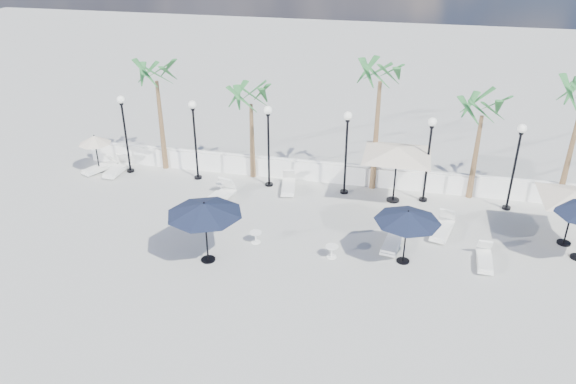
% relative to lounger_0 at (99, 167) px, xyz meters
% --- Properties ---
extents(ground, '(100.00, 100.00, 0.00)m').
position_rel_lounger_0_xyz_m(ground, '(11.99, -6.22, -0.22)').
color(ground, '#A8A8A2').
rests_on(ground, ground).
extents(balustrade, '(26.00, 0.30, 1.01)m').
position_rel_lounger_0_xyz_m(balustrade, '(11.99, 1.28, 0.25)').
color(balustrade, white).
rests_on(balustrade, ground).
extents(lamppost_0, '(0.36, 0.36, 3.84)m').
position_rel_lounger_0_xyz_m(lamppost_0, '(1.49, 0.28, 2.28)').
color(lamppost_0, black).
rests_on(lamppost_0, ground).
extents(lamppost_1, '(0.36, 0.36, 3.84)m').
position_rel_lounger_0_xyz_m(lamppost_1, '(4.99, 0.28, 2.28)').
color(lamppost_1, black).
rests_on(lamppost_1, ground).
extents(lamppost_2, '(0.36, 0.36, 3.84)m').
position_rel_lounger_0_xyz_m(lamppost_2, '(8.49, 0.28, 2.28)').
color(lamppost_2, black).
rests_on(lamppost_2, ground).
extents(lamppost_3, '(0.36, 0.36, 3.84)m').
position_rel_lounger_0_xyz_m(lamppost_3, '(11.99, 0.28, 2.28)').
color(lamppost_3, black).
rests_on(lamppost_3, ground).
extents(lamppost_4, '(0.36, 0.36, 3.84)m').
position_rel_lounger_0_xyz_m(lamppost_4, '(15.49, 0.28, 2.28)').
color(lamppost_4, black).
rests_on(lamppost_4, ground).
extents(lamppost_5, '(0.36, 0.36, 3.84)m').
position_rel_lounger_0_xyz_m(lamppost_5, '(18.99, 0.28, 2.28)').
color(lamppost_5, black).
rests_on(lamppost_5, ground).
extents(palm_0, '(2.60, 2.60, 5.50)m').
position_rel_lounger_0_xyz_m(palm_0, '(2.99, 1.08, 4.32)').
color(palm_0, brown).
rests_on(palm_0, ground).
extents(palm_1, '(2.60, 2.60, 4.70)m').
position_rel_lounger_0_xyz_m(palm_1, '(7.49, 1.08, 3.54)').
color(palm_1, brown).
rests_on(palm_1, ground).
extents(palm_2, '(2.60, 2.60, 6.10)m').
position_rel_lounger_0_xyz_m(palm_2, '(13.19, 1.08, 4.90)').
color(palm_2, brown).
rests_on(palm_2, ground).
extents(palm_3, '(2.60, 2.60, 4.90)m').
position_rel_lounger_0_xyz_m(palm_3, '(17.49, 1.08, 3.73)').
color(palm_3, brown).
rests_on(palm_3, ground).
extents(lounger_0, '(1.21, 1.79, 0.65)m').
position_rel_lounger_0_xyz_m(lounger_0, '(0.00, 0.00, 0.00)').
color(lounger_0, white).
rests_on(lounger_0, ground).
extents(lounger_1, '(0.66, 1.87, 0.69)m').
position_rel_lounger_0_xyz_m(lounger_1, '(0.95, 0.00, 0.02)').
color(lounger_1, white).
rests_on(lounger_1, ground).
extents(lounger_2, '(1.14, 2.23, 0.80)m').
position_rel_lounger_0_xyz_m(lounger_2, '(6.72, -1.84, 0.05)').
color(lounger_2, white).
rests_on(lounger_2, ground).
extents(lounger_3, '(0.89, 1.89, 0.68)m').
position_rel_lounger_0_xyz_m(lounger_3, '(9.46, 0.00, 0.01)').
color(lounger_3, white).
rests_on(lounger_3, ground).
extents(lounger_4, '(0.87, 1.89, 0.68)m').
position_rel_lounger_0_xyz_m(lounger_4, '(14.38, -3.81, 0.01)').
color(lounger_4, white).
rests_on(lounger_4, ground).
extents(lounger_5, '(1.05, 2.00, 0.72)m').
position_rel_lounger_0_xyz_m(lounger_5, '(16.25, -2.44, 0.02)').
color(lounger_5, white).
rests_on(lounger_5, ground).
extents(lounger_6, '(0.60, 1.66, 0.62)m').
position_rel_lounger_0_xyz_m(lounger_6, '(17.69, -4.30, -0.01)').
color(lounger_6, white).
rests_on(lounger_6, ground).
extents(side_table_0, '(0.46, 0.46, 0.45)m').
position_rel_lounger_0_xyz_m(side_table_0, '(6.53, -0.84, 0.05)').
color(side_table_0, white).
rests_on(side_table_0, ground).
extents(side_table_1, '(0.47, 0.47, 0.46)m').
position_rel_lounger_0_xyz_m(side_table_1, '(9.22, -4.67, 0.06)').
color(side_table_1, white).
rests_on(side_table_1, ground).
extents(side_table_2, '(0.48, 0.48, 0.47)m').
position_rel_lounger_0_xyz_m(side_table_2, '(12.23, -5.05, 0.07)').
color(side_table_2, white).
rests_on(side_table_2, ground).
extents(parasol_navy_left, '(2.74, 2.74, 2.42)m').
position_rel_lounger_0_xyz_m(parasol_navy_left, '(7.84, -6.24, 1.92)').
color(parasol_navy_left, black).
rests_on(parasol_navy_left, ground).
extents(parasol_navy_mid, '(2.38, 2.38, 2.13)m').
position_rel_lounger_0_xyz_m(parasol_navy_mid, '(14.82, -4.77, 1.66)').
color(parasol_navy_mid, black).
rests_on(parasol_navy_mid, ground).
extents(parasol_cream_sq_a, '(5.61, 5.61, 2.75)m').
position_rel_lounger_0_xyz_m(parasol_cream_sq_a, '(14.20, -0.02, 2.33)').
color(parasol_cream_sq_a, black).
rests_on(parasol_cream_sq_a, ground).
extents(parasol_cream_small, '(1.55, 1.55, 1.91)m').
position_rel_lounger_0_xyz_m(parasol_cream_small, '(-0.01, -0.02, 1.41)').
color(parasol_cream_small, black).
rests_on(parasol_cream_small, ground).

